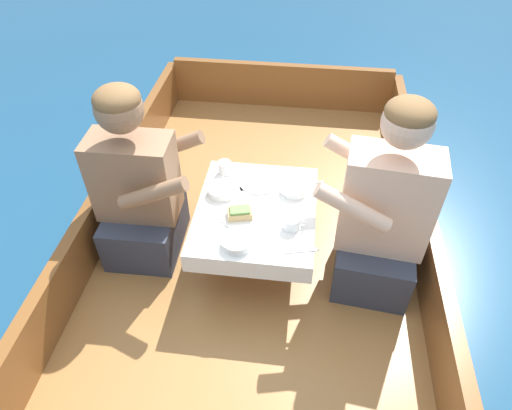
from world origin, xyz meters
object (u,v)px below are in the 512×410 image
Objects in this scene: person_port at (138,190)px; coffee_cup_starboard at (225,167)px; person_starboard at (382,217)px; sandwich at (240,213)px; coffee_cup_port at (292,223)px.

coffee_cup_starboard is (0.39, 0.24, -0.00)m from person_port.
person_starboard is (1.18, -0.07, 0.02)m from person_port.
person_port is 9.80× the size of coffee_cup_starboard.
coffee_cup_port is (0.25, -0.04, -0.00)m from sandwich.
person_port is 0.46m from coffee_cup_starboard.
coffee_cup_port is (0.77, -0.13, -0.01)m from person_port.
sandwich is 1.31× the size of coffee_cup_starboard.
coffee_cup_starboard is (-0.38, 0.37, 0.00)m from coffee_cup_port.
coffee_cup_starboard is at bearing 30.97° from person_port.
person_starboard is 7.92× the size of sandwich.
person_starboard is 0.66m from sandwich.
person_port is at bearing 2.77° from person_starboard.
person_port is 1.18m from person_starboard.
person_port is at bearing -148.10° from coffee_cup_starboard.
person_starboard is 0.42m from coffee_cup_port.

